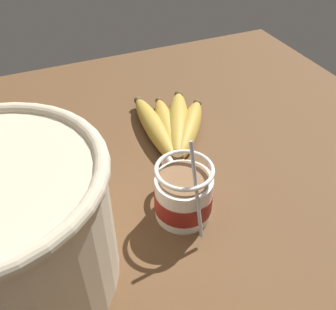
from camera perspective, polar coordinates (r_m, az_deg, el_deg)
table at (r=61.24cm, az=1.34°, el=-5.72°), size 98.53×98.53×3.00cm
coffee_mug at (r=53.65cm, az=2.31°, el=-6.06°), size 13.65×8.40×14.68cm
banana_bunch at (r=69.35cm, az=0.66°, el=4.35°), size 22.95×14.63×4.25cm
woven_basket at (r=46.15cm, az=-23.87°, el=-10.07°), size 25.52×25.52×18.23cm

